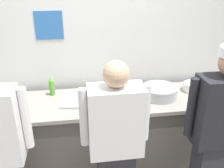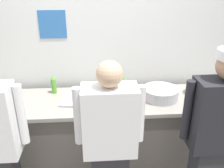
{
  "view_description": "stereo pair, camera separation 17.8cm",
  "coord_description": "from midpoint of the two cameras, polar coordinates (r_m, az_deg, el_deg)",
  "views": [
    {
      "loc": [
        -0.3,
        -2.0,
        2.16
      ],
      "look_at": [
        0.05,
        0.36,
        1.09
      ],
      "focal_mm": 40.26,
      "sensor_mm": 36.0,
      "label": 1
    },
    {
      "loc": [
        -0.12,
        -2.02,
        2.16
      ],
      "look_at": [
        0.05,
        0.36,
        1.09
      ],
      "focal_mm": 40.26,
      "sensor_mm": 36.0,
      "label": 2
    }
  ],
  "objects": [
    {
      "name": "prep_counter",
      "position": [
        2.93,
        -2.78,
        -11.46
      ],
      "size": [
        3.13,
        0.69,
        0.9
      ],
      "color": "#56514C",
      "rests_on": "ground"
    },
    {
      "name": "squeeze_bottle_primary",
      "position": [
        2.62,
        3.2,
        -2.05
      ],
      "size": [
        0.06,
        0.06,
        0.21
      ],
      "color": "red",
      "rests_on": "prep_counter"
    },
    {
      "name": "sheet_tray",
      "position": [
        2.68,
        -7.85,
        -3.79
      ],
      "size": [
        0.55,
        0.41,
        0.02
      ],
      "primitive_type": "cube",
      "rotation": [
        0.0,
        0.0,
        -0.16
      ],
      "color": "#B7BABF",
      "rests_on": "prep_counter"
    },
    {
      "name": "mixing_bowl_steel",
      "position": [
        2.76,
        8.91,
        -1.78
      ],
      "size": [
        0.38,
        0.38,
        0.12
      ],
      "primitive_type": "cylinder",
      "color": "#B7BABF",
      "rests_on": "prep_counter"
    },
    {
      "name": "ramekin_yellow_sauce",
      "position": [
        2.78,
        -22.73,
        -4.16
      ],
      "size": [
        0.09,
        0.09,
        0.04
      ],
      "color": "white",
      "rests_on": "prep_counter"
    },
    {
      "name": "plate_stack_front",
      "position": [
        2.99,
        16.24,
        -0.66
      ],
      "size": [
        0.21,
        0.21,
        0.1
      ],
      "color": "white",
      "rests_on": "prep_counter"
    },
    {
      "name": "deli_cup",
      "position": [
        2.76,
        18.34,
        -3.0
      ],
      "size": [
        0.09,
        0.09,
        0.1
      ],
      "primitive_type": "cylinder",
      "color": "white",
      "rests_on": "prep_counter"
    },
    {
      "name": "ramekin_red_sauce",
      "position": [
        2.69,
        -0.38,
        -3.07
      ],
      "size": [
        0.11,
        0.11,
        0.04
      ],
      "color": "white",
      "rests_on": "prep_counter"
    },
    {
      "name": "squeeze_bottle_secondary",
      "position": [
        2.83,
        0.64,
        -0.16
      ],
      "size": [
        0.06,
        0.06,
        0.19
      ],
      "color": "#56A333",
      "rests_on": "prep_counter"
    },
    {
      "name": "chef_far_right",
      "position": [
        2.37,
        20.94,
        -10.33
      ],
      "size": [
        0.6,
        0.24,
        1.65
      ],
      "color": "#2D2D33",
      "rests_on": "ground"
    },
    {
      "name": "chef_center",
      "position": [
        2.18,
        -1.57,
        -13.56
      ],
      "size": [
        0.58,
        0.24,
        1.57
      ],
      "color": "#2D2D33",
      "rests_on": "ground"
    },
    {
      "name": "squeeze_bottle_spare",
      "position": [
        2.86,
        -15.28,
        -0.63
      ],
      "size": [
        0.06,
        0.06,
        0.2
      ],
      "color": "#56A333",
      "rests_on": "prep_counter"
    },
    {
      "name": "wall_back",
      "position": [
        2.96,
        -4.09,
        8.77
      ],
      "size": [
        4.91,
        0.11,
        2.75
      ],
      "color": "white",
      "rests_on": "ground"
    }
  ]
}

